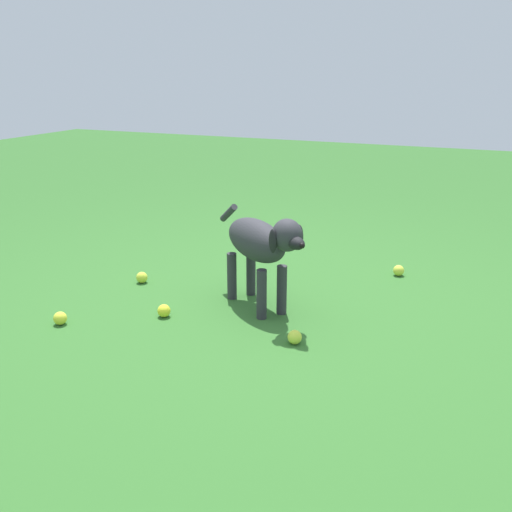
{
  "coord_description": "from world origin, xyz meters",
  "views": [
    {
      "loc": [
        2.63,
        1.14,
        1.22
      ],
      "look_at": [
        -0.05,
        -0.03,
        0.28
      ],
      "focal_mm": 41.54,
      "sensor_mm": 36.0,
      "label": 1
    }
  ],
  "objects": [
    {
      "name": "ground",
      "position": [
        0.0,
        0.0,
        0.0
      ],
      "size": [
        14.0,
        14.0,
        0.0
      ],
      "primitive_type": "plane",
      "color": "#2D6026"
    },
    {
      "name": "dog",
      "position": [
        -0.02,
        0.01,
        0.36
      ],
      "size": [
        0.51,
        0.67,
        0.54
      ],
      "rotation": [
        0.0,
        0.0,
        0.95
      ],
      "color": "#2D2D33",
      "rests_on": "ground"
    },
    {
      "name": "tennis_ball_0",
      "position": [
        -0.1,
        -0.78,
        0.03
      ],
      "size": [
        0.07,
        0.07,
        0.07
      ],
      "primitive_type": "sphere",
      "color": "#C6D439",
      "rests_on": "ground"
    },
    {
      "name": "tennis_ball_1",
      "position": [
        -0.83,
        0.57,
        0.03
      ],
      "size": [
        0.07,
        0.07,
        0.07
      ],
      "primitive_type": "sphere",
      "color": "#C7D340",
      "rests_on": "ground"
    },
    {
      "name": "tennis_ball_2",
      "position": [
        0.3,
        0.31,
        0.03
      ],
      "size": [
        0.07,
        0.07,
        0.07
      ],
      "primitive_type": "sphere",
      "color": "#C8DD41",
      "rests_on": "ground"
    },
    {
      "name": "tennis_ball_3",
      "position": [
        0.56,
        -0.82,
        0.03
      ],
      "size": [
        0.07,
        0.07,
        0.07
      ],
      "primitive_type": "sphere",
      "color": "yellow",
      "rests_on": "ground"
    },
    {
      "name": "tennis_ball_4",
      "position": [
        0.28,
        -0.4,
        0.03
      ],
      "size": [
        0.07,
        0.07,
        0.07
      ],
      "primitive_type": "sphere",
      "color": "yellow",
      "rests_on": "ground"
    }
  ]
}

